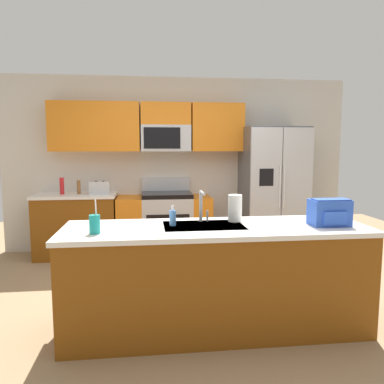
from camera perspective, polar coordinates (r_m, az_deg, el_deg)
The scene contains 14 objects.
ground_plane at distance 4.00m, azimuth 0.66°, elevation -16.16°, with size 9.00×9.00×0.00m, color #997A56.
kitchen_wall_unit at distance 5.75m, azimuth -3.46°, elevation 5.93°, with size 5.20×0.43×2.60m.
back_counter at distance 5.66m, azimuth -17.07°, elevation -4.80°, with size 1.14×0.63×0.90m.
range_oven at distance 5.58m, azimuth -4.21°, elevation -4.77°, with size 1.36×0.61×1.10m.
refrigerator at distance 5.73m, azimuth 12.15°, elevation 0.30°, with size 0.90×0.76×1.85m.
island_counter at distance 3.32m, azimuth 3.61°, elevation -12.75°, with size 2.57×0.81×0.90m.
toaster at distance 5.47m, azimuth -13.77°, elevation 0.64°, with size 0.28×0.16×0.18m.
pepper_mill at distance 5.57m, azimuth -16.77°, elevation 0.71°, with size 0.05×0.05×0.19m, color brown.
bottle_red at distance 5.60m, azimuth -19.10°, elevation 0.87°, with size 0.06×0.06×0.23m, color red.
sink_faucet at distance 3.34m, azimuth 1.51°, elevation -1.73°, with size 0.08×0.21×0.28m.
drink_cup_teal at distance 3.00m, azimuth -14.52°, elevation -4.72°, with size 0.08×0.08×0.27m.
soap_dispenser at distance 3.20m, azimuth -2.95°, elevation -3.91°, with size 0.06×0.06×0.17m.
paper_towel_roll at distance 3.39m, azimuth 6.53°, elevation -2.44°, with size 0.12×0.12×0.24m, color white.
backpack at distance 3.41m, azimuth 20.11°, elevation -2.83°, with size 0.32×0.22×0.23m.
Camera 1 is at (-0.48, -3.65, 1.57)m, focal length 35.23 mm.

